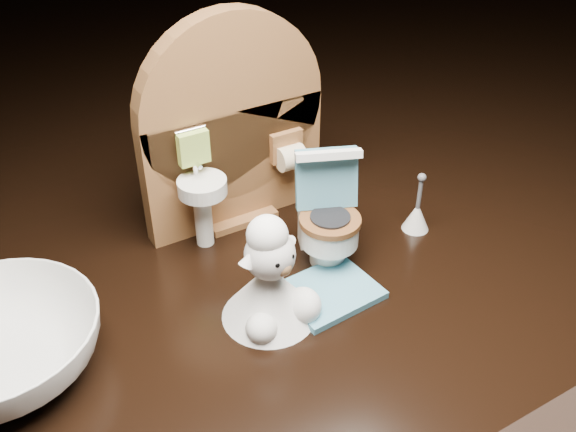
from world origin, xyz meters
name	(u,v)px	position (x,y,z in m)	size (l,w,h in m)	color
backdrop_panel	(232,135)	(0.00, 0.06, 0.07)	(0.13, 0.05, 0.15)	brown
toy_toilet	(327,219)	(0.03, -0.01, 0.03)	(0.05, 0.05, 0.08)	white
bath_mat	(329,292)	(0.01, -0.04, 0.00)	(0.06, 0.05, 0.00)	teal
toilet_brush	(417,215)	(0.10, -0.01, 0.01)	(0.02, 0.02, 0.05)	white
plush_lamb	(271,284)	(-0.03, -0.04, 0.03)	(0.06, 0.06, 0.07)	white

